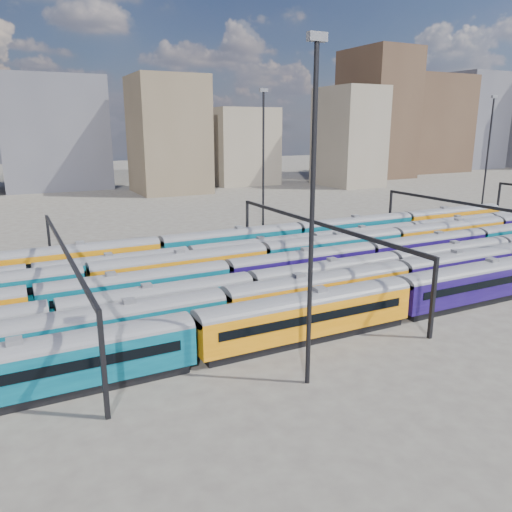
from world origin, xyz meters
name	(u,v)px	position (x,y,z in m)	size (l,w,h in m)	color
ground	(245,293)	(0.00, 0.00, 0.00)	(500.00, 500.00, 0.00)	#453F3A
rake_0	(400,293)	(10.68, -15.00, 2.91)	(134.85, 3.29, 5.55)	black
rake_1	(320,289)	(4.09, -10.00, 2.87)	(110.79, 3.24, 5.47)	black
rake_2	(327,274)	(8.40, -5.00, 2.61)	(141.29, 2.95, 4.97)	black
rake_3	(137,286)	(-12.92, 0.00, 2.73)	(147.79, 3.09, 5.20)	black
rake_4	(263,255)	(5.11, 5.00, 2.93)	(135.39, 3.30, 5.57)	black
rake_5	(254,249)	(6.26, 10.00, 2.52)	(136.61, 2.86, 4.80)	black
rake_6	(74,258)	(-17.51, 15.00, 2.94)	(158.73, 3.31, 5.60)	black
gantry_1	(65,258)	(-20.00, 0.00, 6.79)	(0.35, 40.35, 8.03)	black
gantry_2	(316,230)	(10.00, 0.00, 6.79)	(0.35, 40.35, 8.03)	black
gantry_3	(481,213)	(40.00, 0.00, 6.79)	(0.35, 40.35, 8.03)	black
mast_2	(312,207)	(-5.00, -22.00, 13.97)	(1.40, 0.50, 25.60)	black
mast_3	(263,161)	(15.00, 24.00, 13.97)	(1.40, 0.50, 25.60)	black
mast_5	(488,154)	(65.00, 20.00, 13.97)	(1.40, 0.50, 25.60)	black
skyline	(372,123)	(104.75, 105.73, 20.83)	(399.22, 60.48, 50.03)	#665B4C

